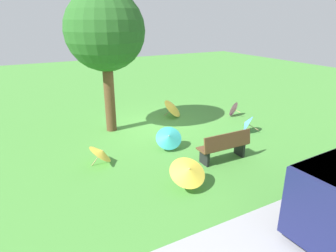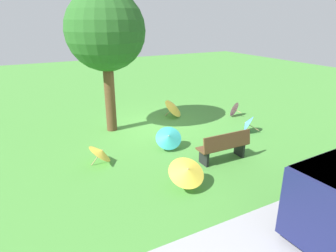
# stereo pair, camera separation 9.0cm
# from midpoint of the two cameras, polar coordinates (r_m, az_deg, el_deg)

# --- Properties ---
(ground) EXTENTS (40.00, 40.00, 0.00)m
(ground) POSITION_cam_midpoint_polar(r_m,az_deg,el_deg) (11.35, -4.52, -0.30)
(ground) COLOR #478C38
(park_bench) EXTENTS (1.61, 0.51, 0.90)m
(park_bench) POSITION_cam_midpoint_polar(r_m,az_deg,el_deg) (8.72, 11.07, -3.85)
(park_bench) COLOR brown
(park_bench) RESTS_ON ground
(shade_tree) EXTENTS (2.70, 2.70, 4.90)m
(shade_tree) POSITION_cam_midpoint_polar(r_m,az_deg,el_deg) (10.58, -11.71, 17.33)
(shade_tree) COLOR brown
(shade_tree) RESTS_ON ground
(parasol_pink_0) EXTENTS (0.69, 0.61, 0.64)m
(parasol_pink_0) POSITION_cam_midpoint_polar(r_m,az_deg,el_deg) (12.86, 12.65, 3.26)
(parasol_pink_0) COLOR tan
(parasol_pink_0) RESTS_ON ground
(parasol_yellow_0) EXTENTS (1.15, 1.15, 0.78)m
(parasol_yellow_0) POSITION_cam_midpoint_polar(r_m,az_deg,el_deg) (12.42, 1.41, 3.60)
(parasol_yellow_0) COLOR tan
(parasol_yellow_0) RESTS_ON ground
(parasol_teal_0) EXTENTS (1.03, 0.98, 0.77)m
(parasol_teal_0) POSITION_cam_midpoint_polar(r_m,az_deg,el_deg) (9.30, 0.41, -2.12)
(parasol_teal_0) COLOR tan
(parasol_teal_0) RESTS_ON ground
(parasol_yellow_1) EXTENTS (0.96, 0.93, 0.81)m
(parasol_yellow_1) POSITION_cam_midpoint_polar(r_m,az_deg,el_deg) (7.19, 4.08, -8.60)
(parasol_yellow_1) COLOR tan
(parasol_yellow_1) RESTS_ON ground
(parasol_yellow_2) EXTENTS (0.76, 0.82, 0.66)m
(parasol_yellow_2) POSITION_cam_midpoint_polar(r_m,az_deg,el_deg) (8.62, -12.47, -4.91)
(parasol_yellow_2) COLOR tan
(parasol_yellow_2) RESTS_ON ground
(parasol_blue_1) EXTENTS (0.77, 0.74, 0.66)m
(parasol_blue_1) POSITION_cam_midpoint_polar(r_m,az_deg,el_deg) (11.16, 15.15, 0.47)
(parasol_blue_1) COLOR tan
(parasol_blue_1) RESTS_ON ground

